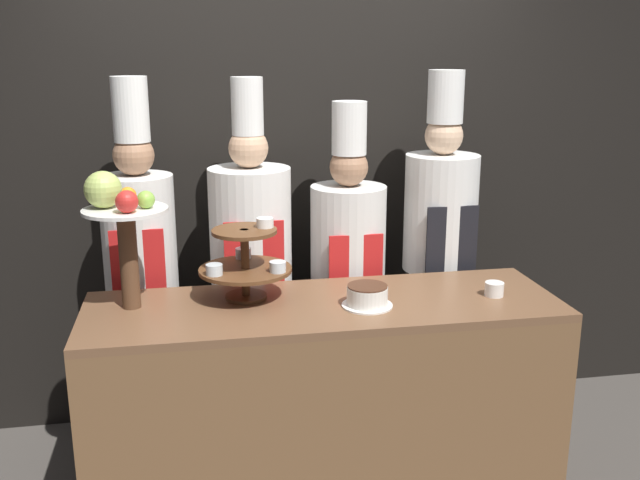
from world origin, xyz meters
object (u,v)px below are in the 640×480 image
(fruit_pedestal, at_px, (119,214))
(cup_white, at_px, (494,289))
(tiered_stand, at_px, (246,261))
(chef_right, at_px, (439,242))
(cake_round, at_px, (367,296))
(chef_center_left, at_px, (251,260))
(chef_left, at_px, (141,262))
(chef_center_right, at_px, (348,265))

(fruit_pedestal, height_order, cup_white, fruit_pedestal)
(tiered_stand, xyz_separation_m, chef_right, (1.03, 0.46, -0.09))
(cake_round, bearing_deg, chef_center_left, 123.42)
(chef_right, bearing_deg, chef_center_left, -180.00)
(chef_left, bearing_deg, chef_right, -0.00)
(cake_round, xyz_separation_m, chef_center_left, (-0.43, 0.65, -0.01))
(chef_center_left, bearing_deg, cup_white, -31.64)
(chef_center_left, bearing_deg, cake_round, -56.58)
(fruit_pedestal, distance_m, chef_left, 0.59)
(cup_white, height_order, chef_right, chef_right)
(cake_round, distance_m, chef_center_right, 0.65)
(fruit_pedestal, height_order, chef_right, chef_right)
(cake_round, relative_size, chef_center_left, 0.11)
(chef_left, xyz_separation_m, chef_center_left, (0.53, -0.00, -0.02))
(fruit_pedestal, bearing_deg, chef_center_right, 24.37)
(cake_round, distance_m, chef_center_left, 0.78)
(chef_left, xyz_separation_m, chef_center_right, (1.02, -0.00, -0.07))
(tiered_stand, distance_m, fruit_pedestal, 0.56)
(tiered_stand, distance_m, chef_center_right, 0.74)
(tiered_stand, height_order, cup_white, tiered_stand)
(chef_left, distance_m, chef_center_left, 0.53)
(cake_round, relative_size, chef_right, 0.11)
(cake_round, height_order, chef_right, chef_right)
(fruit_pedestal, distance_m, chef_center_right, 1.23)
(chef_left, height_order, chef_center_right, chef_left)
(cup_white, relative_size, chef_center_left, 0.04)
(cup_white, distance_m, chef_left, 1.66)
(chef_left, distance_m, chef_center_right, 1.02)
(chef_left, bearing_deg, tiered_stand, -44.21)
(cake_round, height_order, chef_left, chef_left)
(chef_right, bearing_deg, tiered_stand, -156.02)
(fruit_pedestal, bearing_deg, cake_round, -9.71)
(chef_center_right, bearing_deg, chef_right, -0.00)
(chef_center_right, bearing_deg, fruit_pedestal, -155.63)
(cake_round, bearing_deg, cup_white, 2.91)
(fruit_pedestal, relative_size, chef_center_left, 0.31)
(chef_center_left, distance_m, chef_center_right, 0.49)
(chef_left, height_order, chef_center_left, chef_left)
(fruit_pedestal, height_order, chef_left, chef_left)
(cup_white, bearing_deg, fruit_pedestal, 174.88)
(cake_round, bearing_deg, chef_left, 145.92)
(fruit_pedestal, height_order, chef_center_left, chef_center_left)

